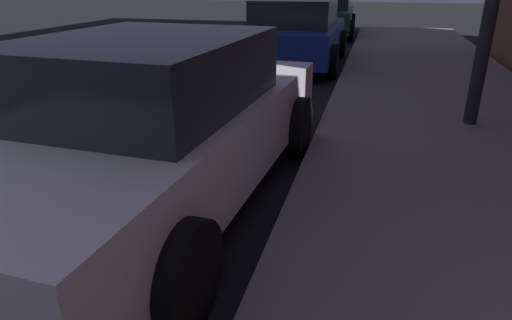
{
  "coord_description": "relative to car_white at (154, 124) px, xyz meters",
  "views": [
    {
      "loc": [
        4.6,
        0.09,
        1.84
      ],
      "look_at": [
        4.03,
        2.23,
        0.94
      ],
      "focal_mm": 31.21,
      "sensor_mm": 36.0,
      "label": 1
    }
  ],
  "objects": [
    {
      "name": "car_white",
      "position": [
        0.0,
        0.0,
        0.0
      ],
      "size": [
        2.24,
        4.55,
        1.43
      ],
      "color": "silver",
      "rests_on": "ground"
    },
    {
      "name": "car_blue",
      "position": [
        0.0,
        6.84,
        0.01
      ],
      "size": [
        2.12,
        4.16,
        1.43
      ],
      "color": "navy",
      "rests_on": "ground"
    },
    {
      "name": "car_green",
      "position": [
        0.0,
        12.53,
        0.01
      ],
      "size": [
        2.1,
        4.34,
        1.43
      ],
      "color": "#19592D",
      "rests_on": "ground"
    }
  ]
}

